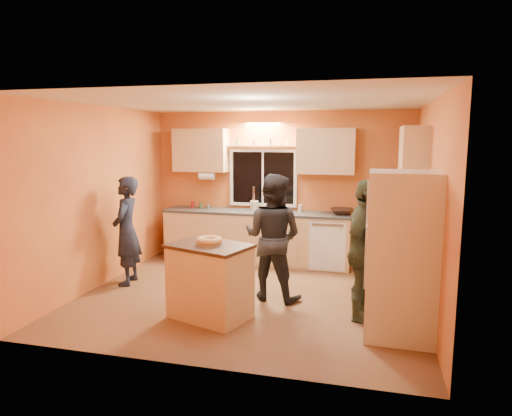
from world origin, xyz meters
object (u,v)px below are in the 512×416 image
(person_left, at_px, (127,231))
(person_center, at_px, (273,237))
(refrigerator, at_px, (401,256))
(person_right, at_px, (364,251))
(island, at_px, (210,281))

(person_left, bearing_deg, person_center, 76.51)
(refrigerator, xyz_separation_m, person_left, (-3.79, 0.89, -0.10))
(person_left, distance_m, person_right, 3.44)
(island, bearing_deg, person_left, 168.49)
(refrigerator, distance_m, person_center, 1.78)
(person_left, relative_size, person_right, 0.95)
(person_center, bearing_deg, person_right, 170.18)
(island, height_order, person_left, person_left)
(island, xyz_separation_m, person_right, (1.77, 0.39, 0.38))
(refrigerator, xyz_separation_m, person_center, (-1.58, 0.81, -0.06))
(refrigerator, height_order, person_center, refrigerator)
(refrigerator, bearing_deg, person_center, 152.90)
(person_right, bearing_deg, person_left, 95.41)
(island, distance_m, person_left, 1.90)
(person_center, bearing_deg, person_left, 8.68)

